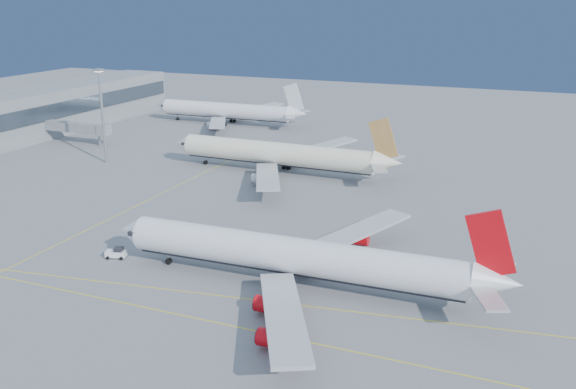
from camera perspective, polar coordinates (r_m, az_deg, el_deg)
The scene contains 9 objects.
ground at distance 106.16m, azimuth -3.81°, elevation -7.73°, with size 500.00×500.00×0.00m, color slate.
terminal at distance 235.93m, azimuth -20.10°, elevation 7.12°, with size 18.40×110.00×15.00m.
jet_bridge at distance 212.45m, azimuth -17.99°, elevation 5.67°, with size 23.60×3.60×6.90m.
taxiway_lines at distance 117.86m, azimuth -8.90°, elevation -5.28°, with size 118.86×140.00×0.02m.
airliner_virgin at distance 102.33m, azimuth 1.10°, elevation -5.60°, with size 67.52×60.75×16.68m.
airliner_etihad at distance 167.92m, azimuth -0.58°, elevation 3.60°, with size 64.69×59.91×16.92m.
airliner_third at distance 235.09m, azimuth -5.29°, elevation 7.42°, with size 60.40×55.78×16.23m.
pushback_tug at distance 118.71m, azimuth -15.00°, elevation -5.04°, with size 3.91×2.99×1.99m.
light_mast at distance 184.10m, azimuth -16.22°, elevation 7.37°, with size 2.25×2.25×25.97m.
Camera 1 is at (43.34, -85.95, 44.76)m, focal length 40.00 mm.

